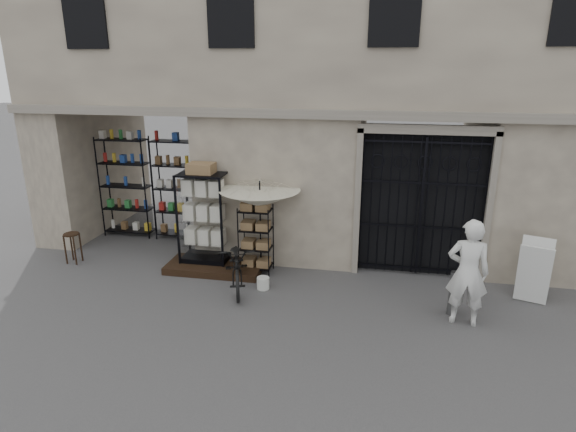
% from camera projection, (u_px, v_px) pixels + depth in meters
% --- Properties ---
extents(ground, '(80.00, 80.00, 0.00)m').
position_uv_depth(ground, '(318.00, 317.00, 8.29)').
color(ground, '#26262A').
rests_on(ground, ground).
extents(main_building, '(14.00, 4.00, 9.00)m').
position_uv_depth(main_building, '(345.00, 48.00, 10.66)').
color(main_building, tan).
rests_on(main_building, ground).
extents(shop_recess, '(3.00, 1.70, 3.00)m').
position_uv_depth(shop_recess, '(144.00, 183.00, 11.25)').
color(shop_recess, black).
rests_on(shop_recess, ground).
extents(shop_shelving, '(2.70, 0.50, 2.50)m').
position_uv_depth(shop_shelving, '(153.00, 188.00, 11.80)').
color(shop_shelving, black).
rests_on(shop_shelving, ground).
extents(iron_gate, '(2.50, 0.21, 3.00)m').
position_uv_depth(iron_gate, '(421.00, 203.00, 9.65)').
color(iron_gate, black).
rests_on(iron_gate, ground).
extents(step_platform, '(2.00, 0.90, 0.15)m').
position_uv_depth(step_platform, '(215.00, 267.00, 10.14)').
color(step_platform, black).
rests_on(step_platform, ground).
extents(display_cabinet, '(0.98, 0.64, 2.05)m').
position_uv_depth(display_cabinet, '(204.00, 222.00, 10.06)').
color(display_cabinet, black).
rests_on(display_cabinet, step_platform).
extents(wire_rack, '(0.72, 0.59, 1.44)m').
position_uv_depth(wire_rack, '(256.00, 240.00, 9.89)').
color(wire_rack, black).
rests_on(wire_rack, ground).
extents(market_umbrella, '(1.45, 1.48, 2.34)m').
position_uv_depth(market_umbrella, '(260.00, 194.00, 9.64)').
color(market_umbrella, black).
rests_on(market_umbrella, ground).
extents(white_bucket, '(0.27, 0.27, 0.23)m').
position_uv_depth(white_bucket, '(263.00, 283.00, 9.31)').
color(white_bucket, silver).
rests_on(white_bucket, ground).
extents(bicycle, '(0.89, 1.10, 1.81)m').
position_uv_depth(bicycle, '(238.00, 287.00, 9.41)').
color(bicycle, black).
rests_on(bicycle, ground).
extents(wooden_stool, '(0.36, 0.36, 0.67)m').
position_uv_depth(wooden_stool, '(73.00, 247.00, 10.47)').
color(wooden_stool, black).
rests_on(wooden_stool, ground).
extents(steel_bollard, '(0.15, 0.15, 0.80)m').
position_uv_depth(steel_bollard, '(453.00, 293.00, 8.28)').
color(steel_bollard, '#595A5A').
rests_on(steel_bollard, ground).
extents(shopkeeper, '(0.85, 1.89, 0.44)m').
position_uv_depth(shopkeeper, '(462.00, 322.00, 8.14)').
color(shopkeeper, silver).
rests_on(shopkeeper, ground).
extents(easel_sign, '(0.71, 0.77, 1.15)m').
position_uv_depth(easel_sign, '(534.00, 272.00, 8.67)').
color(easel_sign, silver).
rests_on(easel_sign, ground).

